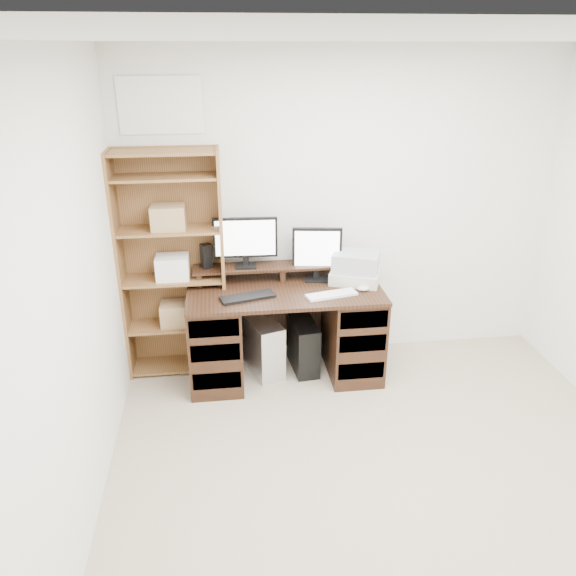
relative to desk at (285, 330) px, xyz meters
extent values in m
cube|color=tan|center=(0.50, -1.64, -0.40)|extent=(3.50, 4.00, 0.02)
cube|color=white|center=(0.50, -1.64, 2.12)|extent=(3.50, 4.00, 0.02)
cube|color=white|center=(0.50, 0.37, 0.86)|extent=(3.50, 0.02, 2.50)
cube|color=white|center=(-1.26, -1.64, 0.86)|extent=(0.02, 4.00, 2.50)
cube|color=white|center=(-0.85, 0.35, 1.69)|extent=(0.60, 0.01, 0.40)
cube|color=black|center=(0.00, -0.01, 0.35)|extent=(1.50, 0.70, 0.03)
cube|color=black|center=(-0.55, -0.01, -0.03)|extent=(0.40, 0.66, 0.72)
cube|color=black|center=(0.55, -0.01, -0.03)|extent=(0.40, 0.66, 0.72)
cube|color=black|center=(0.00, 0.32, 0.01)|extent=(1.48, 0.02, 0.65)
cube|color=black|center=(-0.55, -0.34, -0.21)|extent=(0.36, 0.01, 0.14)
cube|color=black|center=(-0.55, -0.34, 0.03)|extent=(0.36, 0.01, 0.14)
cube|color=black|center=(-0.55, -0.34, 0.23)|extent=(0.36, 0.01, 0.14)
cube|color=black|center=(0.55, -0.34, -0.21)|extent=(0.36, 0.01, 0.14)
cube|color=black|center=(0.55, -0.34, 0.03)|extent=(0.36, 0.01, 0.14)
cube|color=black|center=(0.55, -0.34, 0.23)|extent=(0.36, 0.01, 0.14)
cube|color=black|center=(-0.65, 0.21, 0.41)|extent=(0.04, 0.20, 0.10)
cube|color=black|center=(0.00, 0.21, 0.41)|extent=(0.04, 0.20, 0.10)
cube|color=black|center=(0.65, 0.21, 0.41)|extent=(0.04, 0.20, 0.10)
cube|color=black|center=(0.00, 0.21, 0.47)|extent=(1.40, 0.22, 0.02)
cube|color=black|center=(-0.28, 0.20, 0.49)|extent=(0.17, 0.13, 0.01)
cube|color=black|center=(-0.28, 0.22, 0.54)|extent=(0.05, 0.03, 0.09)
cube|color=black|center=(-0.28, 0.22, 0.72)|extent=(0.50, 0.05, 0.32)
cube|color=white|center=(-0.28, 0.20, 0.72)|extent=(0.46, 0.02, 0.28)
cube|color=black|center=(0.27, 0.15, 0.37)|extent=(0.20, 0.17, 0.02)
cube|color=black|center=(0.28, 0.17, 0.43)|extent=(0.06, 0.04, 0.10)
cube|color=black|center=(0.28, 0.17, 0.62)|extent=(0.39, 0.09, 0.34)
cube|color=white|center=(0.28, 0.15, 0.62)|extent=(0.34, 0.05, 0.30)
cube|color=black|center=(-0.59, 0.23, 0.58)|extent=(0.10, 0.10, 0.19)
cube|color=black|center=(-0.29, -0.14, 0.37)|extent=(0.42, 0.23, 0.02)
cube|color=white|center=(0.33, -0.17, 0.37)|extent=(0.40, 0.20, 0.02)
ellipsoid|color=silver|center=(0.59, -0.11, 0.38)|extent=(0.11, 0.10, 0.04)
cube|color=beige|center=(0.57, 0.07, 0.41)|extent=(0.45, 0.40, 0.09)
cube|color=#A4A9AF|center=(0.57, 0.07, 0.53)|extent=(0.42, 0.36, 0.15)
cube|color=silver|center=(-0.17, 0.06, -0.16)|extent=(0.33, 0.50, 0.46)
cube|color=black|center=(0.16, 0.06, -0.18)|extent=(0.22, 0.44, 0.42)
cube|color=#19FF33|center=(0.18, -0.15, -0.09)|extent=(0.01, 0.01, 0.01)
cube|color=olive|center=(-1.24, 0.19, 0.51)|extent=(0.02, 0.30, 1.80)
cube|color=olive|center=(-0.46, 0.19, 0.51)|extent=(0.02, 0.30, 1.80)
cube|color=olive|center=(-0.85, 0.33, 0.51)|extent=(0.80, 0.01, 1.80)
cube|color=olive|center=(-0.85, 0.19, -0.36)|extent=(0.75, 0.28, 0.02)
cube|color=olive|center=(-0.85, 0.19, 0.01)|extent=(0.75, 0.28, 0.02)
cube|color=olive|center=(-0.85, 0.19, 0.41)|extent=(0.75, 0.28, 0.02)
cube|color=olive|center=(-0.85, 0.19, 0.81)|extent=(0.75, 0.28, 0.02)
cube|color=olive|center=(-0.85, 0.19, 1.21)|extent=(0.75, 0.28, 0.02)
cube|color=olive|center=(-0.85, 0.19, 1.39)|extent=(0.75, 0.28, 0.02)
cube|color=#A07F54|center=(-0.85, 0.19, 0.11)|extent=(0.25, 0.20, 0.18)
cube|color=white|center=(-0.85, 0.19, 0.51)|extent=(0.25, 0.20, 0.18)
cube|color=#A07F54|center=(-0.85, 0.19, 0.91)|extent=(0.25, 0.20, 0.18)
camera|label=1|loc=(-0.47, -3.93, 2.10)|focal=35.00mm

